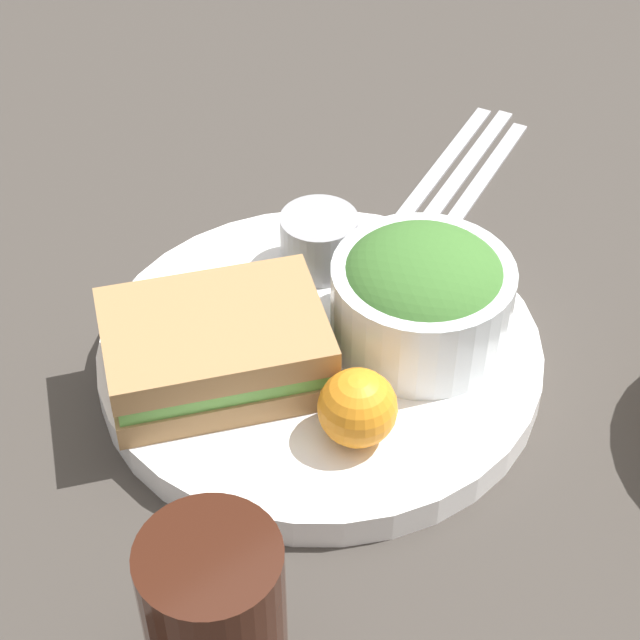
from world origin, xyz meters
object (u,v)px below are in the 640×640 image
(plate, at_px, (320,355))
(salad_bowl, at_px, (422,294))
(fork, at_px, (446,160))
(spoon, at_px, (487,172))
(dressing_cup, at_px, (319,241))
(knife, at_px, (466,166))
(sandwich, at_px, (215,348))
(drink_glass, at_px, (217,635))

(plate, relative_size, salad_bowl, 2.49)
(plate, height_order, fork, plate)
(salad_bowl, relative_size, spoon, 0.72)
(dressing_cup, xyz_separation_m, knife, (-0.19, -0.04, -0.04))
(fork, relative_size, knife, 0.95)
(sandwich, bearing_deg, fork, -161.27)
(sandwich, xyz_separation_m, drink_glass, (0.12, 0.17, 0.02))
(knife, bearing_deg, plate, -180.00)
(salad_bowl, xyz_separation_m, dressing_cup, (0.00, -0.10, -0.02))
(salad_bowl, relative_size, fork, 0.65)
(dressing_cup, bearing_deg, drink_glass, 42.63)
(drink_glass, height_order, knife, drink_glass)
(spoon, bearing_deg, fork, 90.00)
(dressing_cup, distance_m, fork, 0.19)
(dressing_cup, bearing_deg, knife, -167.90)
(sandwich, xyz_separation_m, knife, (-0.30, -0.08, -0.04))
(salad_bowl, distance_m, knife, 0.23)
(salad_bowl, bearing_deg, drink_glass, 26.33)
(plate, relative_size, sandwich, 1.78)
(salad_bowl, relative_size, dressing_cup, 2.15)
(drink_glass, xyz_separation_m, fork, (-0.41, -0.27, -0.06))
(sandwich, bearing_deg, plate, 164.64)
(plate, relative_size, knife, 1.54)
(dressing_cup, relative_size, spoon, 0.34)
(fork, bearing_deg, plate, -175.97)
(salad_bowl, distance_m, drink_glass, 0.26)
(fork, xyz_separation_m, spoon, (-0.01, 0.03, 0.00))
(dressing_cup, distance_m, drink_glass, 0.32)
(spoon, bearing_deg, plate, 175.97)
(sandwich, bearing_deg, salad_bowl, 156.01)
(plate, distance_m, knife, 0.26)
(plate, height_order, spoon, plate)
(knife, xyz_separation_m, spoon, (-0.01, 0.02, 0.00))
(plate, relative_size, fork, 1.62)
(knife, bearing_deg, drink_glass, -172.16)
(plate, bearing_deg, drink_glass, 39.70)
(plate, height_order, dressing_cup, dressing_cup)
(dressing_cup, bearing_deg, sandwich, 20.55)
(sandwich, height_order, salad_bowl, salad_bowl)
(sandwich, height_order, dressing_cup, sandwich)
(drink_glass, distance_m, fork, 0.49)
(fork, bearing_deg, sandwich, 175.30)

